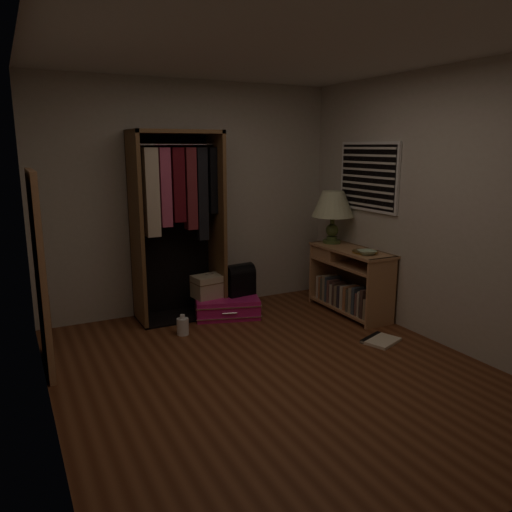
% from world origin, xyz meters
% --- Properties ---
extents(ground, '(4.00, 4.00, 0.00)m').
position_xyz_m(ground, '(0.00, 0.00, 0.00)').
color(ground, '#5C301A').
rests_on(ground, ground).
extents(room_walls, '(3.52, 4.02, 2.60)m').
position_xyz_m(room_walls, '(0.08, 0.04, 1.50)').
color(room_walls, '#BDB6A8').
rests_on(room_walls, ground).
extents(console_bookshelf, '(0.42, 1.12, 0.75)m').
position_xyz_m(console_bookshelf, '(1.54, 1.04, 0.39)').
color(console_bookshelf, '#AD7B54').
rests_on(console_bookshelf, ground).
extents(open_wardrobe, '(0.97, 0.50, 2.05)m').
position_xyz_m(open_wardrobe, '(-0.23, 1.77, 1.22)').
color(open_wardrobe, brown).
rests_on(open_wardrobe, ground).
extents(floor_mirror, '(0.06, 0.80, 1.70)m').
position_xyz_m(floor_mirror, '(-1.70, 1.00, 0.85)').
color(floor_mirror, tan).
rests_on(floor_mirror, ground).
extents(pink_suitcase, '(0.84, 0.71, 0.22)m').
position_xyz_m(pink_suitcase, '(0.23, 1.54, 0.11)').
color(pink_suitcase, '#CE1973').
rests_on(pink_suitcase, ground).
extents(train_case, '(0.40, 0.30, 0.27)m').
position_xyz_m(train_case, '(0.06, 1.63, 0.35)').
color(train_case, '#B5A98A').
rests_on(train_case, pink_suitcase).
extents(black_bag, '(0.35, 0.25, 0.36)m').
position_xyz_m(black_bag, '(0.40, 1.57, 0.40)').
color(black_bag, black).
rests_on(black_bag, pink_suitcase).
extents(table_lamp, '(0.60, 0.60, 0.62)m').
position_xyz_m(table_lamp, '(1.54, 1.39, 1.20)').
color(table_lamp, '#405529').
rests_on(table_lamp, console_bookshelf).
extents(brass_tray, '(0.33, 0.33, 0.02)m').
position_xyz_m(brass_tray, '(1.54, 0.77, 0.76)').
color(brass_tray, '#A2883E').
rests_on(brass_tray, console_bookshelf).
extents(ceramic_bowl, '(0.22, 0.22, 0.05)m').
position_xyz_m(ceramic_bowl, '(1.49, 0.68, 0.77)').
color(ceramic_bowl, '#A8C6A5').
rests_on(ceramic_bowl, console_bookshelf).
extents(white_jug, '(0.13, 0.13, 0.21)m').
position_xyz_m(white_jug, '(-0.41, 1.20, 0.09)').
color(white_jug, white).
rests_on(white_jug, ground).
extents(floor_book, '(0.42, 0.38, 0.03)m').
position_xyz_m(floor_book, '(1.25, 0.14, 0.01)').
color(floor_book, beige).
rests_on(floor_book, ground).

